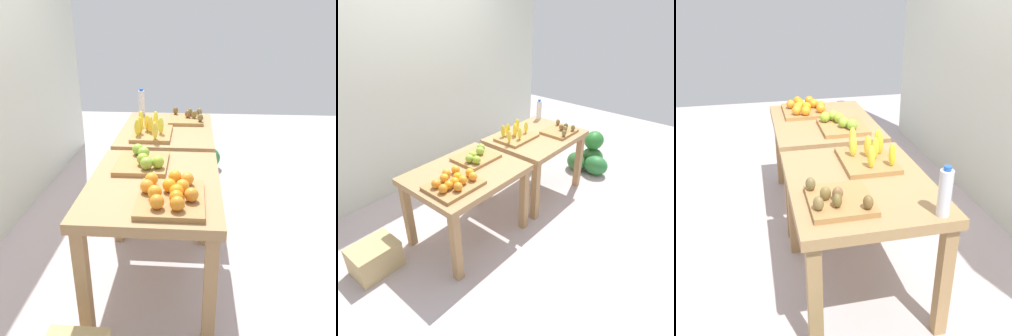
{
  "view_description": "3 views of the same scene",
  "coord_description": "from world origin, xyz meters",
  "views": [
    {
      "loc": [
        -2.52,
        -0.22,
        1.68
      ],
      "look_at": [
        0.01,
        -0.05,
        0.6
      ],
      "focal_mm": 38.37,
      "sensor_mm": 36.0,
      "label": 1
    },
    {
      "loc": [
        -2.26,
        -1.95,
        2.21
      ],
      "look_at": [
        0.02,
        -0.0,
        0.55
      ],
      "focal_mm": 34.06,
      "sensor_mm": 36.0,
      "label": 2
    },
    {
      "loc": [
        2.52,
        -0.54,
        1.76
      ],
      "look_at": [
        0.01,
        0.04,
        0.58
      ],
      "focal_mm": 43.06,
      "sensor_mm": 36.0,
      "label": 3
    }
  ],
  "objects": [
    {
      "name": "kiwi_bin",
      "position": [
        0.8,
        -0.17,
        0.78
      ],
      "size": [
        0.36,
        0.33,
        0.1
      ],
      "color": "#A57743",
      "rests_on": "display_table_right"
    },
    {
      "name": "cardboard_produce_box",
      "position": [
        -1.43,
        0.3,
        0.14
      ],
      "size": [
        0.4,
        0.3,
        0.27
      ],
      "primitive_type": "cube",
      "color": "tan",
      "rests_on": "ground_plane"
    },
    {
      "name": "water_bottle",
      "position": [
        1.01,
        0.29,
        0.87
      ],
      "size": [
        0.07,
        0.07,
        0.26
      ],
      "color": "silver",
      "rests_on": "display_table_right"
    },
    {
      "name": "apple_bin",
      "position": [
        -0.33,
        0.09,
        0.79
      ],
      "size": [
        0.4,
        0.34,
        0.11
      ],
      "color": "#A57743",
      "rests_on": "display_table_left"
    },
    {
      "name": "orange_bin",
      "position": [
        -0.8,
        -0.12,
        0.8
      ],
      "size": [
        0.44,
        0.37,
        0.11
      ],
      "color": "#A57743",
      "rests_on": "display_table_left"
    },
    {
      "name": "watermelon_pile",
      "position": [
        1.53,
        -0.25,
        0.19
      ],
      "size": [
        0.65,
        0.64,
        0.51
      ],
      "color": "#336E34",
      "rests_on": "ground_plane"
    },
    {
      "name": "display_table_right",
      "position": [
        0.56,
        0.0,
        0.64
      ],
      "size": [
        1.04,
        0.8,
        0.75
      ],
      "color": "#A57D50",
      "rests_on": "ground_plane"
    },
    {
      "name": "display_table_left",
      "position": [
        -0.56,
        0.0,
        0.64
      ],
      "size": [
        1.04,
        0.8,
        0.75
      ],
      "color": "#A57D50",
      "rests_on": "ground_plane"
    },
    {
      "name": "banana_crate",
      "position": [
        0.33,
        0.12,
        0.8
      ],
      "size": [
        0.44,
        0.32,
        0.17
      ],
      "color": "#A57743",
      "rests_on": "display_table_right"
    },
    {
      "name": "ground_plane",
      "position": [
        0.0,
        0.0,
        0.0
      ],
      "size": [
        8.0,
        8.0,
        0.0
      ],
      "primitive_type": "plane",
      "color": "#BBABAD"
    },
    {
      "name": "back_wall",
      "position": [
        0.0,
        1.35,
        1.5
      ],
      "size": [
        4.4,
        0.12,
        3.0
      ],
      "primitive_type": "cube",
      "color": "silver",
      "rests_on": "ground_plane"
    }
  ]
}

